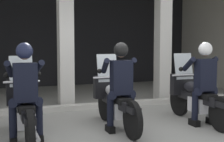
# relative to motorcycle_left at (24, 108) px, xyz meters

# --- Properties ---
(ground_plane) EXTENTS (80.00, 80.00, 0.00)m
(ground_plane) POSITION_rel_motorcycle_left_xyz_m (1.65, 3.05, -0.50)
(ground_plane) COLOR gray
(station_building) EXTENTS (11.74, 4.40, 3.51)m
(station_building) POSITION_rel_motorcycle_left_xyz_m (1.21, 4.64, 1.73)
(station_building) COLOR black
(station_building) RESTS_ON ground
(kerb_strip) EXTENTS (11.24, 0.24, 0.12)m
(kerb_strip) POSITION_rel_motorcycle_left_xyz_m (1.21, 1.90, -0.44)
(kerb_strip) COLOR #B7B5AD
(kerb_strip) RESTS_ON ground
(motorcycle_left) EXTENTS (0.62, 2.04, 1.35)m
(motorcycle_left) POSITION_rel_motorcycle_left_xyz_m (0.00, 0.00, 0.00)
(motorcycle_left) COLOR black
(motorcycle_left) RESTS_ON ground
(police_officer_left) EXTENTS (0.63, 0.61, 1.58)m
(police_officer_left) POSITION_rel_motorcycle_left_xyz_m (-0.00, -0.28, 0.44)
(police_officer_left) COLOR black
(police_officer_left) RESTS_ON ground
(motorcycle_center) EXTENTS (0.62, 2.04, 1.35)m
(motorcycle_center) POSITION_rel_motorcycle_left_xyz_m (1.65, 0.13, 0.00)
(motorcycle_center) COLOR black
(motorcycle_center) RESTS_ON ground
(police_officer_center) EXTENTS (0.63, 0.61, 1.58)m
(police_officer_center) POSITION_rel_motorcycle_left_xyz_m (1.65, -0.15, 0.44)
(police_officer_center) COLOR black
(police_officer_center) RESTS_ON ground
(motorcycle_right) EXTENTS (0.62, 2.04, 1.35)m
(motorcycle_right) POSITION_rel_motorcycle_left_xyz_m (3.30, -0.00, 0.00)
(motorcycle_right) COLOR black
(motorcycle_right) RESTS_ON ground
(police_officer_right) EXTENTS (0.63, 0.61, 1.58)m
(police_officer_right) POSITION_rel_motorcycle_left_xyz_m (3.30, -0.29, 0.44)
(police_officer_right) COLOR black
(police_officer_right) RESTS_ON ground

